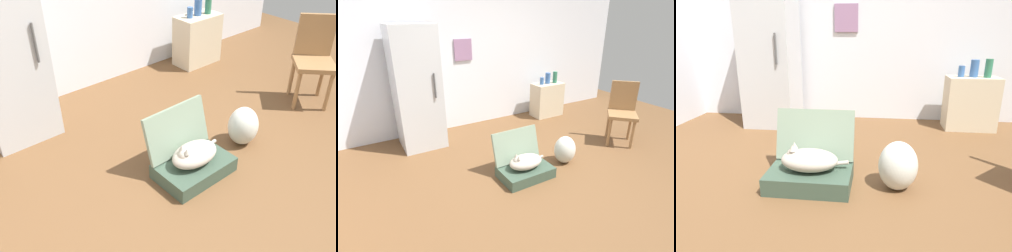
# 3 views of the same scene
# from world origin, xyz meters

# --- Properties ---
(ground_plane) EXTENTS (7.68, 7.68, 0.00)m
(ground_plane) POSITION_xyz_m (0.00, 0.00, 0.00)
(ground_plane) COLOR brown
(ground_plane) RESTS_ON ground
(suitcase_base) EXTENTS (0.65, 0.42, 0.14)m
(suitcase_base) POSITION_xyz_m (-0.30, 0.19, 0.07)
(suitcase_base) COLOR #384C3D
(suitcase_base) RESTS_ON ground
(suitcase_lid) EXTENTS (0.65, 0.16, 0.41)m
(suitcase_lid) POSITION_xyz_m (-0.30, 0.41, 0.34)
(suitcase_lid) COLOR gray
(suitcase_lid) RESTS_ON suitcase_base
(cat) EXTENTS (0.52, 0.28, 0.21)m
(cat) POSITION_xyz_m (-0.31, 0.19, 0.22)
(cat) COLOR #B2A899
(cat) RESTS_ON suitcase_base
(plastic_bag_white) EXTENTS (0.30, 0.28, 0.38)m
(plastic_bag_white) POSITION_xyz_m (0.37, 0.22, 0.19)
(plastic_bag_white) COLOR silver
(plastic_bag_white) RESTS_ON ground
(refrigerator) EXTENTS (0.62, 0.65, 1.79)m
(refrigerator) POSITION_xyz_m (-1.16, 1.80, 0.90)
(refrigerator) COLOR #B7BABC
(refrigerator) RESTS_ON ground
(side_table) EXTENTS (0.60, 0.34, 0.65)m
(side_table) POSITION_xyz_m (1.34, 1.85, 0.33)
(side_table) COLOR beige
(side_table) RESTS_ON ground
(vase_tall) EXTENTS (0.07, 0.07, 0.13)m
(vase_tall) POSITION_xyz_m (1.19, 1.85, 0.72)
(vase_tall) COLOR #38609E
(vase_tall) RESTS_ON side_table
(vase_short) EXTENTS (0.08, 0.08, 0.22)m
(vase_short) POSITION_xyz_m (1.49, 1.83, 0.76)
(vase_short) COLOR #2D7051
(vase_short) RESTS_ON side_table
(vase_round) EXTENTS (0.10, 0.10, 0.20)m
(vase_round) POSITION_xyz_m (1.34, 1.86, 0.75)
(vase_round) COLOR #38609E
(vase_round) RESTS_ON side_table
(chair) EXTENTS (0.59, 0.59, 0.95)m
(chair) POSITION_xyz_m (1.58, 0.30, 0.52)
(chair) COLOR olive
(chair) RESTS_ON ground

